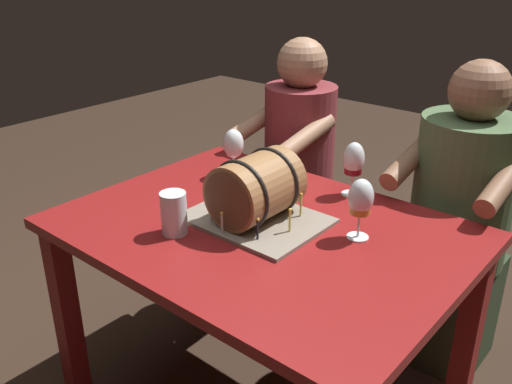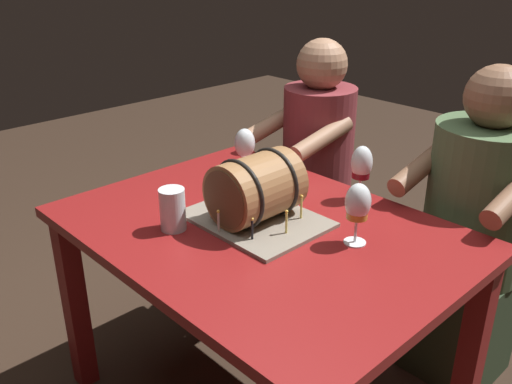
{
  "view_description": "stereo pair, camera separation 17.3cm",
  "coord_description": "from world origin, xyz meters",
  "px_view_note": "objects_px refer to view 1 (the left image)",
  "views": [
    {
      "loc": [
        0.98,
        -1.19,
        1.55
      ],
      "look_at": [
        -0.04,
        0.01,
        0.84
      ],
      "focal_mm": 38.97,
      "sensor_mm": 36.0,
      "label": 1
    },
    {
      "loc": [
        1.11,
        -1.07,
        1.55
      ],
      "look_at": [
        -0.04,
        0.01,
        0.84
      ],
      "focal_mm": 38.97,
      "sensor_mm": 36.0,
      "label": 2
    }
  ],
  "objects_px": {
    "dining_table": "(262,257)",
    "person_seated_left": "(298,186)",
    "beer_pint": "(174,214)",
    "person_seated_right": "(457,230)",
    "barrel_cake": "(256,191)",
    "wine_glass_empty": "(233,145)",
    "wine_glass_red": "(354,161)",
    "wine_glass_amber": "(361,200)"
  },
  "relations": [
    {
      "from": "barrel_cake",
      "to": "wine_glass_empty",
      "type": "relative_size",
      "value": 2.31
    },
    {
      "from": "beer_pint",
      "to": "dining_table",
      "type": "bearing_deg",
      "value": 50.36
    },
    {
      "from": "beer_pint",
      "to": "wine_glass_red",
      "type": "bearing_deg",
      "value": 66.33
    },
    {
      "from": "wine_glass_empty",
      "to": "wine_glass_red",
      "type": "bearing_deg",
      "value": 17.33
    },
    {
      "from": "dining_table",
      "to": "wine_glass_amber",
      "type": "height_order",
      "value": "wine_glass_amber"
    },
    {
      "from": "barrel_cake",
      "to": "wine_glass_empty",
      "type": "height_order",
      "value": "barrel_cake"
    },
    {
      "from": "wine_glass_amber",
      "to": "person_seated_right",
      "type": "height_order",
      "value": "person_seated_right"
    },
    {
      "from": "dining_table",
      "to": "person_seated_right",
      "type": "distance_m",
      "value": 0.79
    },
    {
      "from": "beer_pint",
      "to": "person_seated_right",
      "type": "height_order",
      "value": "person_seated_right"
    },
    {
      "from": "wine_glass_red",
      "to": "beer_pint",
      "type": "relative_size",
      "value": 1.45
    },
    {
      "from": "wine_glass_red",
      "to": "wine_glass_empty",
      "type": "xyz_separation_m",
      "value": [
        -0.44,
        -0.14,
        -0.0
      ]
    },
    {
      "from": "dining_table",
      "to": "wine_glass_amber",
      "type": "bearing_deg",
      "value": 25.07
    },
    {
      "from": "dining_table",
      "to": "beer_pint",
      "type": "relative_size",
      "value": 9.31
    },
    {
      "from": "barrel_cake",
      "to": "beer_pint",
      "type": "xyz_separation_m",
      "value": [
        -0.14,
        -0.22,
        -0.04
      ]
    },
    {
      "from": "wine_glass_amber",
      "to": "beer_pint",
      "type": "bearing_deg",
      "value": -142.85
    },
    {
      "from": "barrel_cake",
      "to": "person_seated_right",
      "type": "relative_size",
      "value": 0.35
    },
    {
      "from": "barrel_cake",
      "to": "wine_glass_empty",
      "type": "distance_m",
      "value": 0.39
    },
    {
      "from": "dining_table",
      "to": "person_seated_left",
      "type": "bearing_deg",
      "value": 117.76
    },
    {
      "from": "wine_glass_amber",
      "to": "wine_glass_empty",
      "type": "bearing_deg",
      "value": 168.53
    },
    {
      "from": "wine_glass_amber",
      "to": "barrel_cake",
      "type": "bearing_deg",
      "value": -159.89
    },
    {
      "from": "person_seated_left",
      "to": "beer_pint",
      "type": "bearing_deg",
      "value": -77.85
    },
    {
      "from": "wine_glass_red",
      "to": "beer_pint",
      "type": "distance_m",
      "value": 0.65
    },
    {
      "from": "beer_pint",
      "to": "person_seated_left",
      "type": "bearing_deg",
      "value": 102.15
    },
    {
      "from": "barrel_cake",
      "to": "dining_table",
      "type": "bearing_deg",
      "value": -20.23
    },
    {
      "from": "person_seated_right",
      "to": "wine_glass_red",
      "type": "bearing_deg",
      "value": -131.73
    },
    {
      "from": "person_seated_left",
      "to": "person_seated_right",
      "type": "bearing_deg",
      "value": 0.04
    },
    {
      "from": "person_seated_left",
      "to": "wine_glass_red",
      "type": "bearing_deg",
      "value": -34.52
    },
    {
      "from": "barrel_cake",
      "to": "person_seated_left",
      "type": "relative_size",
      "value": 0.35
    },
    {
      "from": "barrel_cake",
      "to": "person_seated_left",
      "type": "distance_m",
      "value": 0.82
    },
    {
      "from": "person_seated_left",
      "to": "person_seated_right",
      "type": "xyz_separation_m",
      "value": [
        0.74,
        0.0,
        0.02
      ]
    },
    {
      "from": "wine_glass_empty",
      "to": "wine_glass_amber",
      "type": "bearing_deg",
      "value": -11.47
    },
    {
      "from": "barrel_cake",
      "to": "wine_glass_amber",
      "type": "relative_size",
      "value": 2.23
    },
    {
      "from": "wine_glass_amber",
      "to": "wine_glass_red",
      "type": "distance_m",
      "value": 0.32
    },
    {
      "from": "wine_glass_empty",
      "to": "barrel_cake",
      "type": "bearing_deg",
      "value": -37.35
    },
    {
      "from": "beer_pint",
      "to": "wine_glass_empty",
      "type": "bearing_deg",
      "value": 110.81
    },
    {
      "from": "beer_pint",
      "to": "person_seated_right",
      "type": "distance_m",
      "value": 1.08
    },
    {
      "from": "wine_glass_amber",
      "to": "person_seated_right",
      "type": "relative_size",
      "value": 0.16
    },
    {
      "from": "dining_table",
      "to": "barrel_cake",
      "type": "relative_size",
      "value": 2.94
    },
    {
      "from": "person_seated_right",
      "to": "barrel_cake",
      "type": "bearing_deg",
      "value": -120.56
    },
    {
      "from": "wine_glass_empty",
      "to": "beer_pint",
      "type": "bearing_deg",
      "value": -69.19
    },
    {
      "from": "barrel_cake",
      "to": "wine_glass_empty",
      "type": "bearing_deg",
      "value": 142.65
    },
    {
      "from": "dining_table",
      "to": "wine_glass_amber",
      "type": "relative_size",
      "value": 6.55
    }
  ]
}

